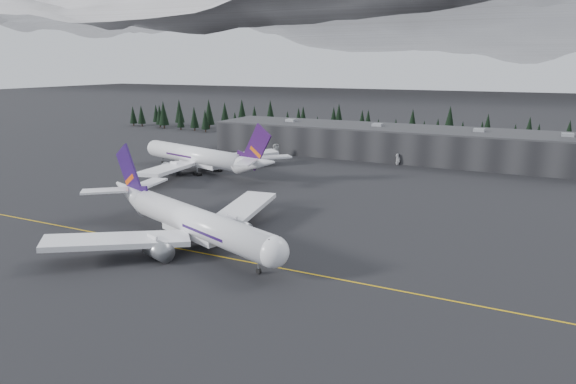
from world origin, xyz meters
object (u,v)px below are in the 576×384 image
at_px(jet_parked, 205,158).
at_px(terminal, 400,143).
at_px(jet_main, 185,218).
at_px(gse_vehicle_b, 398,163).
at_px(gse_vehicle_a, 276,155).

bearing_deg(jet_parked, terminal, -116.76).
height_order(jet_main, gse_vehicle_b, jet_main).
height_order(gse_vehicle_a, gse_vehicle_b, gse_vehicle_a).
bearing_deg(jet_parked, gse_vehicle_b, -126.86).
relative_size(jet_main, gse_vehicle_b, 14.09).
distance_m(terminal, gse_vehicle_a, 51.64).
bearing_deg(gse_vehicle_b, jet_main, -8.51).
distance_m(jet_main, gse_vehicle_b, 108.91).
height_order(terminal, jet_parked, jet_parked).
relative_size(jet_main, gse_vehicle_a, 11.47).
relative_size(terminal, gse_vehicle_b, 36.36).
distance_m(jet_parked, gse_vehicle_a, 41.33).
bearing_deg(gse_vehicle_b, jet_parked, -50.40).
bearing_deg(terminal, gse_vehicle_b, -78.19).
bearing_deg(jet_main, terminal, 102.95).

